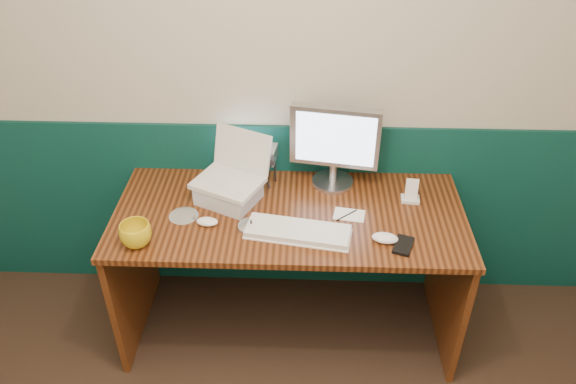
{
  "coord_description": "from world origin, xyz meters",
  "views": [
    {
      "loc": [
        0.17,
        -0.65,
        2.29
      ],
      "look_at": [
        0.1,
        1.23,
        0.97
      ],
      "focal_mm": 35.0,
      "sensor_mm": 36.0,
      "label": 1
    }
  ],
  "objects_px": {
    "laptop": "(226,162)",
    "camcorder": "(269,167)",
    "desk": "(289,273)",
    "mug": "(136,235)",
    "keyboard": "(298,232)",
    "monitor": "(334,146)"
  },
  "relations": [
    {
      "from": "keyboard",
      "to": "laptop",
      "type": "bearing_deg",
      "value": 153.54
    },
    {
      "from": "mug",
      "to": "laptop",
      "type": "bearing_deg",
      "value": 43.5
    },
    {
      "from": "laptop",
      "to": "mug",
      "type": "relative_size",
      "value": 2.19
    },
    {
      "from": "laptop",
      "to": "monitor",
      "type": "xyz_separation_m",
      "value": [
        0.49,
        0.16,
        -0.0
      ]
    },
    {
      "from": "laptop",
      "to": "keyboard",
      "type": "relative_size",
      "value": 0.66
    },
    {
      "from": "mug",
      "to": "monitor",
      "type": "bearing_deg",
      "value": 30.43
    },
    {
      "from": "mug",
      "to": "camcorder",
      "type": "distance_m",
      "value": 0.71
    },
    {
      "from": "desk",
      "to": "monitor",
      "type": "xyz_separation_m",
      "value": [
        0.2,
        0.25,
        0.58
      ]
    },
    {
      "from": "laptop",
      "to": "monitor",
      "type": "bearing_deg",
      "value": 43.84
    },
    {
      "from": "monitor",
      "to": "keyboard",
      "type": "height_order",
      "value": "monitor"
    },
    {
      "from": "desk",
      "to": "laptop",
      "type": "relative_size",
      "value": 5.46
    },
    {
      "from": "desk",
      "to": "camcorder",
      "type": "relative_size",
      "value": 8.55
    },
    {
      "from": "keyboard",
      "to": "mug",
      "type": "distance_m",
      "value": 0.68
    },
    {
      "from": "desk",
      "to": "mug",
      "type": "height_order",
      "value": "mug"
    },
    {
      "from": "laptop",
      "to": "mug",
      "type": "height_order",
      "value": "laptop"
    },
    {
      "from": "laptop",
      "to": "camcorder",
      "type": "relative_size",
      "value": 1.56
    },
    {
      "from": "laptop",
      "to": "camcorder",
      "type": "height_order",
      "value": "laptop"
    },
    {
      "from": "laptop",
      "to": "monitor",
      "type": "height_order",
      "value": "monitor"
    },
    {
      "from": "laptop",
      "to": "camcorder",
      "type": "xyz_separation_m",
      "value": [
        0.18,
        0.15,
        -0.12
      ]
    },
    {
      "from": "desk",
      "to": "camcorder",
      "type": "distance_m",
      "value": 0.53
    },
    {
      "from": "monitor",
      "to": "camcorder",
      "type": "height_order",
      "value": "monitor"
    },
    {
      "from": "mug",
      "to": "keyboard",
      "type": "bearing_deg",
      "value": 7.65
    }
  ]
}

